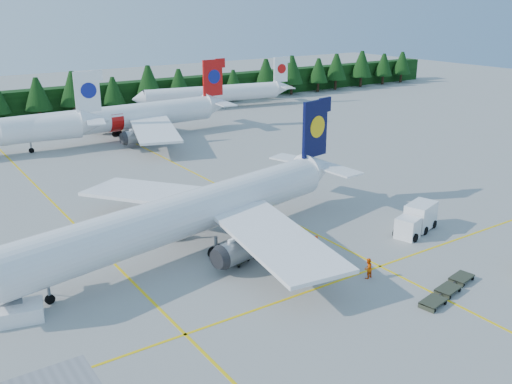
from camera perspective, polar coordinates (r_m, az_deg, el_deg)
ground at (r=54.21m, az=3.25°, el=-6.69°), size 320.00×320.00×0.00m
taxi_stripe_a at (r=65.17m, az=-17.68°, el=-3.10°), size 0.25×120.00×0.01m
taxi_stripe_b at (r=72.70m, az=-2.52°, el=0.06°), size 0.25×120.00×0.01m
taxi_stripe_cross at (r=50.10m, az=7.45°, el=-9.08°), size 80.00×0.25×0.01m
treeline_hedge at (r=126.07m, az=-20.14°, el=8.34°), size 220.00×4.00×6.00m
airliner_navy at (r=54.05m, az=-7.93°, el=-2.62°), size 42.29×34.46×12.42m
airliner_red at (r=101.01m, az=-14.47°, el=7.03°), size 43.57×35.85×12.67m
airliner_far_right at (r=128.83m, az=-4.77°, el=9.75°), size 36.47×9.22×10.67m
airstairs at (r=48.06m, az=-23.31°, el=-10.64°), size 5.05×6.86×4.17m
service_truck at (r=61.89m, az=15.71°, el=-2.65°), size 6.35×3.81×2.89m
dolly_train at (r=50.65m, az=18.66°, el=-9.13°), size 7.85×3.15×0.13m
uld_pair at (r=53.84m, az=-0.86°, el=-5.57°), size 5.22×3.03×1.62m
crew_a at (r=54.98m, az=6.06°, el=-5.30°), size 0.83×0.72×1.92m
crew_b at (r=51.16m, az=11.12°, el=-7.50°), size 0.99×0.81×1.87m
crew_c at (r=61.07m, az=15.29°, el=-3.38°), size 0.77×0.93×1.91m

